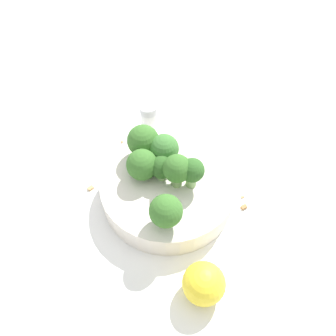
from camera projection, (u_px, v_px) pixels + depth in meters
ground_plane at (168, 196)px, 0.57m from camera, size 3.00×3.00×0.00m
bowl at (168, 188)px, 0.55m from camera, size 0.22×0.22×0.05m
broccoli_floret_0 at (177, 169)px, 0.50m from camera, size 0.04×0.04×0.06m
broccoli_floret_1 at (192, 171)px, 0.50m from camera, size 0.04×0.04×0.06m
broccoli_floret_2 at (163, 149)px, 0.53m from camera, size 0.05×0.05×0.06m
broccoli_floret_3 at (166, 211)px, 0.46m from camera, size 0.05×0.05×0.06m
broccoli_floret_4 at (142, 165)px, 0.52m from camera, size 0.05×0.05×0.05m
broccoli_floret_5 at (143, 141)px, 0.54m from camera, size 0.05×0.05×0.06m
broccoli_floret_6 at (162, 168)px, 0.51m from camera, size 0.04×0.04×0.05m
pepper_shaker at (149, 119)px, 0.64m from camera, size 0.03×0.03×0.07m
lemon_wedge at (204, 283)px, 0.44m from camera, size 0.06×0.06×0.06m
almond_crumb_0 at (90, 187)px, 0.57m from camera, size 0.01×0.01×0.01m
almond_crumb_1 at (244, 206)px, 0.55m from camera, size 0.01×0.01×0.01m
almond_crumb_2 at (227, 161)px, 0.61m from camera, size 0.01×0.01×0.01m
almond_crumb_3 at (122, 141)px, 0.65m from camera, size 0.01×0.00×0.01m
almond_crumb_4 at (243, 196)px, 0.56m from camera, size 0.00×0.01×0.01m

